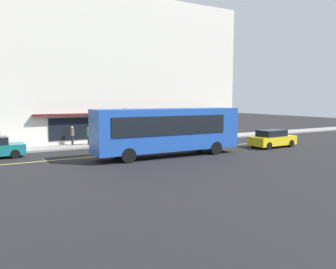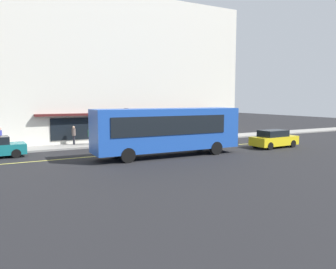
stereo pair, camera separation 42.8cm
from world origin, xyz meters
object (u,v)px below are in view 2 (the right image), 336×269
pedestrian_at_corner (74,133)px  car_navy (167,137)px  car_yellow (274,139)px  pedestrian_by_curb (90,134)px  bus (168,129)px  traffic_light (126,117)px  pedestrian_near_storefront (0,136)px

pedestrian_at_corner → car_navy: bearing=-22.2°
car_yellow → pedestrian_at_corner: pedestrian_at_corner is taller
car_yellow → pedestrian_by_curb: pedestrian_by_curb is taller
pedestrian_by_curb → bus: bearing=-63.5°
traffic_light → pedestrian_by_curb: bearing=172.4°
traffic_light → pedestrian_near_storefront: traffic_light is taller
car_navy → pedestrian_near_storefront: 13.83m
bus → car_yellow: size_ratio=2.55×
pedestrian_by_curb → pedestrian_at_corner: (-1.26, 0.71, 0.07)m
car_navy → pedestrian_at_corner: 8.35m
traffic_light → car_navy: bearing=-32.4°
bus → pedestrian_near_storefront: bus is taller
traffic_light → pedestrian_at_corner: 4.90m
car_yellow → car_navy: (-7.47, 5.71, 0.00)m
pedestrian_near_storefront → pedestrian_at_corner: (5.85, 0.55, -0.11)m
pedestrian_at_corner → bus: bearing=-58.8°
bus → pedestrian_by_curb: bearing=116.5°
car_yellow → pedestrian_by_curb: (-13.94, 8.16, 0.33)m
car_yellow → bus: bearing=177.1°
traffic_light → car_navy: (3.17, -2.01, -1.79)m
traffic_light → pedestrian_by_curb: traffic_light is taller
pedestrian_by_curb → pedestrian_near_storefront: size_ratio=0.85×
car_navy → pedestrian_by_curb: 6.92m
pedestrian_at_corner → pedestrian_near_storefront: bearing=-174.6°
pedestrian_by_curb → traffic_light: bearing=-7.6°
car_navy → pedestrian_near_storefront: (-13.57, 2.60, 0.51)m
bus → pedestrian_at_corner: bus is taller
bus → traffic_light: bearing=94.0°
traffic_light → pedestrian_at_corner: (-4.56, 1.15, -1.39)m
pedestrian_near_storefront → pedestrian_by_curb: bearing=-1.2°
car_navy → pedestrian_by_curb: pedestrian_by_curb is taller
car_yellow → pedestrian_by_curb: size_ratio=2.82×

